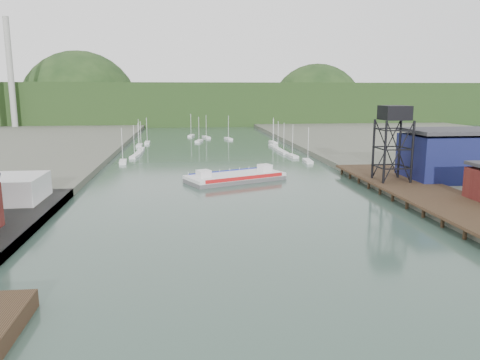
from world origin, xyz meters
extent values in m
plane|color=#283E35|center=(0.00, 0.00, 0.00)|extent=(600.00, 600.00, 0.00)
cube|color=black|center=(37.00, 45.00, 1.90)|extent=(14.00, 70.00, 0.50)
cylinder|color=black|center=(31.00, 45.00, 0.80)|extent=(0.60, 0.60, 2.20)
cylinder|color=black|center=(43.00, 45.00, 0.80)|extent=(0.60, 0.60, 2.20)
cylinder|color=black|center=(32.00, 55.00, 8.65)|extent=(0.50, 0.50, 13.00)
cylinder|color=black|center=(38.00, 55.00, 8.65)|extent=(0.50, 0.50, 13.00)
cylinder|color=black|center=(32.00, 61.00, 8.65)|extent=(0.50, 0.50, 13.00)
cylinder|color=black|center=(38.00, 61.00, 8.65)|extent=(0.50, 0.50, 13.00)
cube|color=black|center=(35.00, 58.00, 16.65)|extent=(5.50, 5.50, 3.00)
cube|color=#0C1436|center=(50.00, 60.00, 6.60)|extent=(20.00, 14.00, 10.00)
cube|color=#2D2D33|center=(50.00, 60.00, 12.50)|extent=(20.50, 14.50, 0.80)
cube|color=silver|center=(-27.54, 103.89, 0.35)|extent=(2.67, 7.65, 0.90)
cube|color=silver|center=(-25.28, 115.30, 0.35)|extent=(2.81, 7.67, 0.90)
cube|color=silver|center=(-24.71, 124.17, 0.35)|extent=(2.35, 7.59, 0.90)
cube|color=silver|center=(-24.81, 134.09, 0.35)|extent=(2.01, 7.50, 0.90)
cube|color=silver|center=(-26.64, 146.33, 0.35)|extent=(2.00, 7.50, 0.90)
cube|color=silver|center=(-24.32, 156.17, 0.35)|extent=(2.16, 7.54, 0.90)
cube|color=silver|center=(27.56, 99.03, 0.35)|extent=(2.53, 7.62, 0.90)
cube|color=silver|center=(25.46, 110.51, 0.35)|extent=(2.76, 7.67, 0.90)
cube|color=silver|center=(24.46, 119.29, 0.35)|extent=(2.22, 7.56, 0.90)
cube|color=silver|center=(24.27, 128.28, 0.35)|extent=(2.18, 7.54, 0.90)
cube|color=silver|center=(24.67, 139.38, 0.35)|extent=(2.46, 7.61, 0.90)
cube|color=silver|center=(26.78, 150.99, 0.35)|extent=(2.48, 7.61, 0.90)
cube|color=silver|center=(-3.16, 160.00, 0.35)|extent=(3.78, 7.76, 0.90)
cube|color=silver|center=(10.04, 168.00, 0.35)|extent=(3.31, 7.74, 0.90)
cube|color=silver|center=(0.66, 176.00, 0.35)|extent=(3.76, 7.76, 0.90)
cube|color=silver|center=(-6.11, 184.00, 0.35)|extent=(3.40, 7.74, 0.90)
cylinder|color=#9F9F9A|center=(-102.00, 235.00, 30.00)|extent=(3.20, 3.20, 60.00)
cube|color=black|center=(0.00, 300.00, 12.00)|extent=(500.00, 120.00, 28.00)
sphere|color=black|center=(-80.00, 300.00, 8.00)|extent=(80.00, 80.00, 80.00)
sphere|color=black|center=(90.00, 310.00, 6.00)|extent=(70.00, 70.00, 70.00)
cube|color=#525255|center=(2.69, 72.20, 0.46)|extent=(24.99, 17.75, 0.93)
cube|color=silver|center=(2.69, 72.20, 1.30)|extent=(24.99, 17.75, 0.74)
cube|color=red|center=(4.56, 67.90, 1.49)|extent=(18.79, 8.25, 0.84)
cube|color=navy|center=(0.83, 76.50, 1.49)|extent=(18.79, 8.25, 0.84)
cube|color=silver|center=(-4.97, 68.88, 2.41)|extent=(3.66, 3.66, 1.86)
cube|color=silver|center=(10.36, 75.52, 2.41)|extent=(3.66, 3.66, 1.86)
camera|label=1|loc=(-9.11, -36.81, 21.24)|focal=35.00mm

